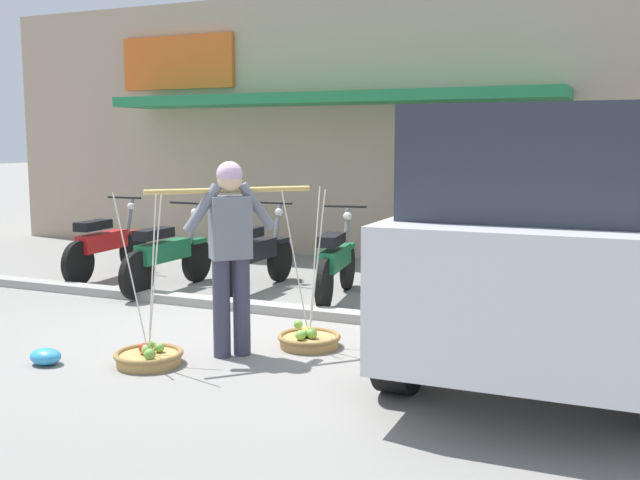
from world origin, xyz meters
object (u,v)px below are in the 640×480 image
object	(u,v)px
fruit_vendor	(231,245)
motorcycle_third_in_row	(255,255)
fruit_basket_right_side	(309,338)
motorcycle_end_of_row	(336,262)
motorcycle_second_in_row	(167,255)
motorcycle_nearest_shop	(105,245)
parked_truck	(556,227)
wooden_crate	(454,282)
fruit_basket_left_side	(149,356)
plastic_litter_bag	(46,357)

from	to	relation	value
fruit_vendor	motorcycle_third_in_row	size ratio (longest dim) A/B	0.93
fruit_basket_right_side	motorcycle_end_of_row	size ratio (longest dim) A/B	0.80
motorcycle_third_in_row	motorcycle_second_in_row	bearing A→B (deg)	-154.50
fruit_vendor	fruit_basket_right_side	bearing A→B (deg)	45.81
motorcycle_nearest_shop	motorcycle_end_of_row	bearing A→B (deg)	-0.78
fruit_basket_right_side	motorcycle_third_in_row	size ratio (longest dim) A/B	0.80
motorcycle_third_in_row	parked_truck	xyz separation A→B (m)	(3.73, -1.45, 0.68)
motorcycle_end_of_row	wooden_crate	xyz separation A→B (m)	(1.21, 0.83, -0.29)
fruit_vendor	fruit_basket_left_side	bearing A→B (deg)	-134.10
motorcycle_second_in_row	motorcycle_third_in_row	world-z (taller)	same
wooden_crate	motorcycle_nearest_shop	bearing A→B (deg)	-170.40
parked_truck	fruit_basket_right_side	bearing A→B (deg)	-163.17
motorcycle_second_in_row	wooden_crate	xyz separation A→B (m)	(3.34, 1.20, -0.29)
fruit_basket_left_side	wooden_crate	world-z (taller)	fruit_basket_left_side
motorcycle_end_of_row	plastic_litter_bag	bearing A→B (deg)	-110.72
fruit_basket_right_side	parked_truck	size ratio (longest dim) A/B	0.30
motorcycle_third_in_row	parked_truck	bearing A→B (deg)	-21.22
motorcycle_end_of_row	parked_truck	size ratio (longest dim) A/B	0.37
motorcycle_second_in_row	fruit_vendor	bearing A→B (deg)	-44.16
fruit_basket_left_side	motorcycle_nearest_shop	world-z (taller)	fruit_basket_left_side
fruit_vendor	fruit_basket_right_side	distance (m)	1.15
motorcycle_end_of_row	wooden_crate	distance (m)	1.49
fruit_vendor	plastic_litter_bag	world-z (taller)	fruit_vendor
fruit_basket_right_side	motorcycle_nearest_shop	world-z (taller)	fruit_basket_right_side
parked_truck	motorcycle_second_in_row	bearing A→B (deg)	168.36
fruit_vendor	motorcycle_nearest_shop	bearing A→B (deg)	143.99
fruit_basket_left_side	motorcycle_second_in_row	xyz separation A→B (m)	(-1.67, 2.63, 0.37)
motorcycle_second_in_row	motorcycle_end_of_row	bearing A→B (deg)	9.71
parked_truck	plastic_litter_bag	world-z (taller)	parked_truck
fruit_basket_right_side	motorcycle_second_in_row	size ratio (longest dim) A/B	0.80
motorcycle_end_of_row	motorcycle_third_in_row	bearing A→B (deg)	174.47
motorcycle_third_in_row	plastic_litter_bag	distance (m)	3.47
fruit_basket_left_side	motorcycle_third_in_row	xyz separation A→B (m)	(-0.67, 3.11, 0.37)
fruit_basket_left_side	motorcycle_nearest_shop	bearing A→B (deg)	134.32
fruit_basket_left_side	parked_truck	size ratio (longest dim) A/B	0.30
fruit_basket_right_side	motorcycle_end_of_row	world-z (taller)	fruit_basket_right_side
motorcycle_second_in_row	parked_truck	world-z (taller)	parked_truck
motorcycle_second_in_row	motorcycle_end_of_row	size ratio (longest dim) A/B	1.01
motorcycle_end_of_row	parked_truck	xyz separation A→B (m)	(2.60, -1.34, 0.68)
motorcycle_third_in_row	parked_truck	size ratio (longest dim) A/B	0.38
motorcycle_third_in_row	motorcycle_end_of_row	distance (m)	1.14
fruit_basket_right_side	fruit_basket_left_side	bearing A→B (deg)	-134.14
fruit_basket_right_side	plastic_litter_bag	bearing A→B (deg)	-142.64
motorcycle_nearest_shop	wooden_crate	xyz separation A→B (m)	(4.64, 0.78, -0.29)
fruit_basket_right_side	parked_truck	xyz separation A→B (m)	(2.06, 0.62, 1.05)
motorcycle_end_of_row	plastic_litter_bag	xyz separation A→B (m)	(-1.26, -3.34, -0.38)
motorcycle_nearest_shop	fruit_basket_left_side	bearing A→B (deg)	-45.68
fruit_basket_right_side	motorcycle_nearest_shop	xyz separation A→B (m)	(-3.97, 2.01, 0.37)
motorcycle_nearest_shop	plastic_litter_bag	world-z (taller)	motorcycle_nearest_shop
fruit_basket_left_side	fruit_basket_right_side	size ratio (longest dim) A/B	1.00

